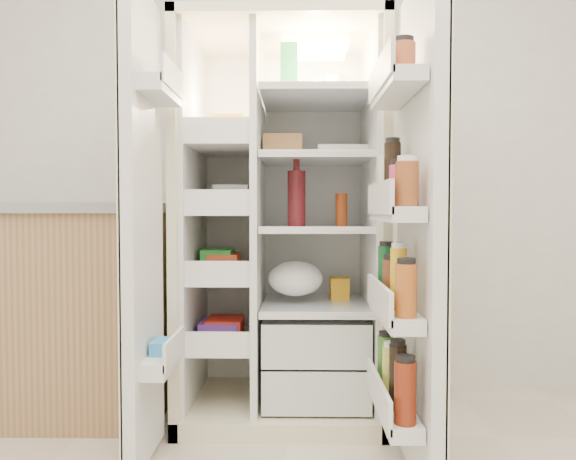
{
  "coord_description": "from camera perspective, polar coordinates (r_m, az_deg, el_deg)",
  "views": [
    {
      "loc": [
        0.04,
        -0.95,
        0.96
      ],
      "look_at": [
        0.01,
        1.25,
        0.88
      ],
      "focal_mm": 34.0,
      "sensor_mm": 36.0,
      "label": 1
    }
  ],
  "objects": [
    {
      "name": "wall_back",
      "position": [
        2.98,
        0.12,
        9.55
      ],
      "size": [
        4.0,
        0.02,
        2.7
      ],
      "primitive_type": "cube",
      "color": "silver",
      "rests_on": "floor"
    },
    {
      "name": "refrigerator",
      "position": [
        2.62,
        -0.29,
        -2.76
      ],
      "size": [
        0.92,
        0.7,
        1.8
      ],
      "color": "beige",
      "rests_on": "floor"
    },
    {
      "name": "freezer_door",
      "position": [
        2.08,
        -14.9,
        0.04
      ],
      "size": [
        0.15,
        0.4,
        1.72
      ],
      "color": "silver",
      "rests_on": "floor"
    },
    {
      "name": "fridge_door",
      "position": [
        1.96,
        13.08,
        -0.7
      ],
      "size": [
        0.17,
        0.58,
        1.72
      ],
      "color": "silver",
      "rests_on": "floor"
    },
    {
      "name": "kitchen_counter",
      "position": [
        2.93,
        -25.32,
        -7.21
      ],
      "size": [
        1.37,
        0.73,
        1.0
      ],
      "color": "#A57552",
      "rests_on": "floor"
    }
  ]
}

